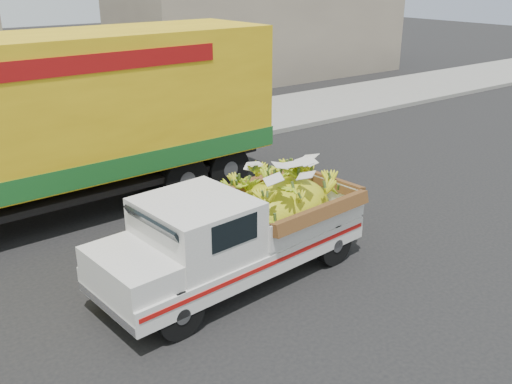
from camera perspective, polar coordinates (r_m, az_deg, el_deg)
ground at (r=9.40m, az=-8.66°, el=-10.88°), size 100.00×100.00×0.00m
curb at (r=15.30m, az=-21.25°, el=1.17°), size 60.00×0.25×0.15m
sidewalk at (r=17.25m, az=-23.26°, el=3.06°), size 60.00×4.00×0.14m
building_right at (r=29.06m, az=0.54°, el=17.44°), size 14.00×6.00×6.00m
pickup_truck at (r=9.73m, az=-0.61°, el=-3.43°), size 4.89×2.14×1.67m
semi_trailer at (r=12.19m, az=-24.20°, el=5.94°), size 12.03×2.89×3.80m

